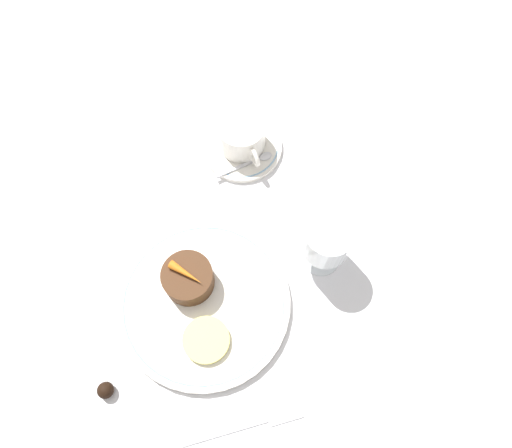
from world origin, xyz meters
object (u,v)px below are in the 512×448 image
at_px(coffee_cup, 242,134).
at_px(fork, 256,422).
at_px(dinner_plate, 204,303).
at_px(dessert_cake, 188,278).
at_px(wine_glass, 327,241).

distance_m(coffee_cup, fork, 0.45).
xyz_separation_m(dinner_plate, dessert_cake, (-0.04, -0.01, 0.03)).
distance_m(dinner_plate, coffee_cup, 0.29).
xyz_separation_m(dinner_plate, wine_glass, (0.01, 0.20, 0.07)).
distance_m(dinner_plate, wine_glass, 0.21).
bearing_deg(dinner_plate, coffee_cup, 142.94).
relative_size(dinner_plate, dessert_cake, 3.42).
bearing_deg(coffee_cup, wine_glass, 6.21).
bearing_deg(wine_glass, fork, -48.59).
bearing_deg(fork, wine_glass, 131.41).
distance_m(wine_glass, fork, 0.28).
relative_size(dinner_plate, coffee_cup, 2.46).
bearing_deg(coffee_cup, dessert_cake, -43.34).
bearing_deg(coffee_cup, dinner_plate, -37.06).
xyz_separation_m(coffee_cup, wine_glass, (0.24, 0.03, 0.04)).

